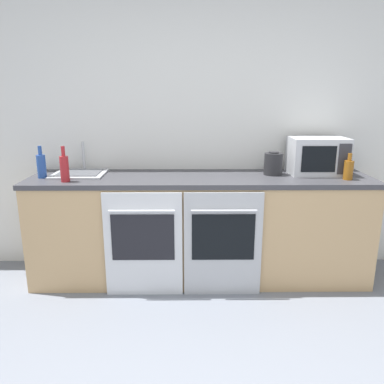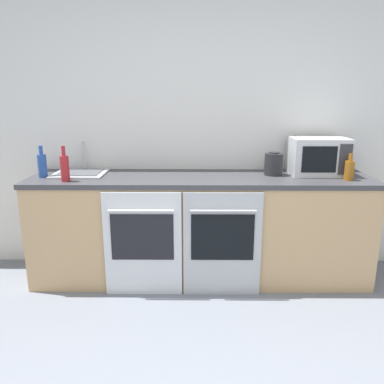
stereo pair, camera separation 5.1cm
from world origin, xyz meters
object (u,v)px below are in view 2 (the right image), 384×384
Objects in this scene: kettle at (274,164)px; oven_right at (222,244)px; microwave at (318,156)px; bottle_red at (65,168)px; bottle_blue at (42,165)px; oven_left at (143,244)px; sink at (80,172)px; bottle_amber at (349,170)px.

oven_right is at bearing -139.22° from kettle.
microwave is 1.66× the size of bottle_red.
microwave is at bearing 3.35° from bottle_blue.
microwave is (1.45, 0.41, 0.63)m from oven_left.
bottle_blue is at bearing 161.73° from oven_left.
bottle_amber is at bearing -5.52° from sink.
microwave is 2.30m from bottle_blue.
bottle_amber is 1.08× the size of kettle.
oven_left is 0.62m from oven_right.
microwave is 0.38m from kettle.
bottle_blue is (-2.48, 0.09, 0.02)m from bottle_amber.
bottle_amber is 0.49× the size of sink.
sink is (0.27, 0.13, -0.09)m from bottle_blue.
sink is at bearing 161.34° from oven_right.
bottle_red is at bearing -31.56° from bottle_blue.
bottle_red is at bearing -172.31° from microwave.
bottle_blue reaches higher than kettle.
bottle_red is 1.07× the size of bottle_blue.
sink is at bearing 25.03° from bottle_blue.
bottle_blue is at bearing 177.98° from bottle_amber.
bottle_red is 1.70m from kettle.
bottle_blue is 1.92m from kettle.
bottle_amber is (1.64, 0.19, 0.56)m from oven_left.
oven_right is at bearing -6.24° from bottle_red.
sink is at bearing 179.42° from kettle.
bottle_red reaches higher than bottle_blue.
bottle_red is (-1.23, 0.14, 0.58)m from oven_right.
oven_right is 1.17m from bottle_amber.
bottle_red is at bearing -97.47° from sink.
kettle is at bearing 19.87° from oven_left.
oven_left is 3.05× the size of bottle_red.
bottle_red is at bearing 167.53° from oven_left.
sink is at bearing 82.53° from bottle_red.
bottle_amber is 2.22m from sink.
oven_left is 1.74m from bottle_amber.
bottle_red is at bearing -178.56° from bottle_amber.
microwave is at bearing 0.24° from sink.
oven_left is at bearing -12.47° from bottle_red.
bottle_amber is (0.18, -0.22, -0.07)m from microwave.
oven_right is at bearing -169.29° from bottle_amber.
bottle_blue is at bearing 169.25° from oven_right.
bottle_red is (-2.06, -0.28, -0.05)m from microwave.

